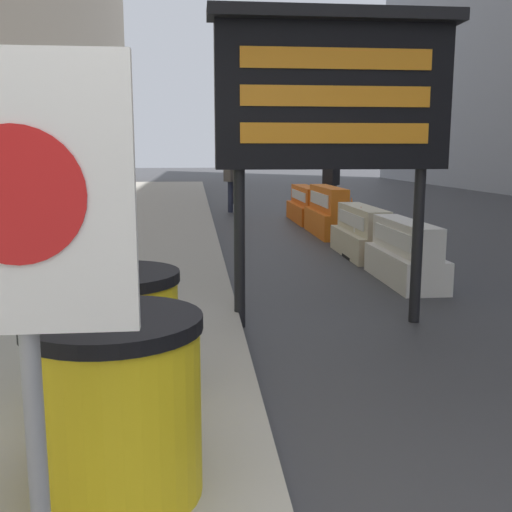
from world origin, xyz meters
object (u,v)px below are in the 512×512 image
traffic_cone_mid (351,210)px  traffic_light_near_curb (232,105)px  traffic_cone_near (384,244)px  traffic_cone_far (360,233)px  warning_sign (20,236)px  barrel_drum_foreground (116,406)px  pedestrian_worker (233,175)px  jersey_barrier_orange_far (306,206)px  jersey_barrier_white (405,255)px  jersey_barrier_cream (362,234)px  jersey_barrier_orange_near (328,214)px  message_board (333,96)px  pedestrian_passerby (331,178)px  barrel_drum_middle (116,338)px

traffic_cone_mid → traffic_light_near_curb: traffic_light_near_curb is taller
traffic_cone_near → traffic_light_near_curb: (-1.38, 10.55, 2.60)m
traffic_cone_mid → traffic_cone_far: traffic_cone_far is taller
warning_sign → traffic_cone_mid: warning_sign is taller
barrel_drum_foreground → pedestrian_worker: (1.34, 13.35, 0.46)m
jersey_barrier_orange_far → jersey_barrier_white: bearing=-90.0°
jersey_barrier_cream → jersey_barrier_orange_near: bearing=90.0°
message_board → traffic_cone_far: size_ratio=3.54×
message_board → pedestrian_passerby: 8.91m
pedestrian_worker → traffic_cone_mid: bearing=94.5°
barrel_drum_middle → warning_sign: size_ratio=0.45×
jersey_barrier_orange_near → pedestrian_passerby: pedestrian_passerby is taller
warning_sign → jersey_barrier_cream: 7.74m
jersey_barrier_cream → traffic_cone_far: traffic_cone_far is taller
jersey_barrier_orange_far → traffic_light_near_curb: 5.67m
jersey_barrier_cream → traffic_cone_mid: size_ratio=3.04×
barrel_drum_foreground → message_board: (1.54, 2.85, 1.51)m
jersey_barrier_orange_far → pedestrian_worker: bearing=123.5°
jersey_barrier_white → traffic_cone_far: bearing=92.7°
traffic_cone_far → pedestrian_worker: (-1.44, 7.11, 0.61)m
barrel_drum_foreground → jersey_barrier_cream: 7.04m
barrel_drum_middle → message_board: 2.96m
warning_sign → jersey_barrier_cream: bearing=66.9°
traffic_cone_mid → pedestrian_passerby: (-0.32, 0.71, 0.70)m
jersey_barrier_orange_far → traffic_cone_near: (-0.01, -5.70, 0.00)m
jersey_barrier_orange_near → pedestrian_passerby: size_ratio=1.19×
barrel_drum_foreground → traffic_cone_far: bearing=66.0°
jersey_barrier_orange_far → traffic_light_near_curb: traffic_light_near_curb is taller
jersey_barrier_cream → traffic_light_near_curb: bearing=98.4°
warning_sign → pedestrian_passerby: warning_sign is taller
barrel_drum_middle → warning_sign: warning_sign is taller
jersey_barrier_orange_near → jersey_barrier_orange_far: size_ratio=0.92×
traffic_cone_mid → pedestrian_passerby: pedestrian_passerby is taller
jersey_barrier_cream → traffic_cone_far: bearing=-114.0°
warning_sign → barrel_drum_middle: bearing=88.6°
jersey_barrier_cream → message_board: bearing=-110.2°
traffic_cone_near → pedestrian_worker: 8.17m
traffic_cone_near → traffic_cone_far: traffic_cone_far is taller
traffic_cone_far → pedestrian_worker: 7.28m
jersey_barrier_cream → traffic_cone_far: size_ratio=2.26×
message_board → jersey_barrier_orange_far: (1.32, 8.20, -1.69)m
barrel_drum_middle → pedestrian_worker: (1.46, 12.43, 0.46)m
barrel_drum_foreground → jersey_barrier_white: bearing=57.9°
barrel_drum_middle → traffic_cone_mid: barrel_drum_middle is taller
barrel_drum_foreground → traffic_cone_mid: bearing=70.4°
barrel_drum_middle → jersey_barrier_orange_near: (2.97, 7.90, -0.13)m
traffic_cone_near → traffic_cone_mid: traffic_cone_near is taller
traffic_cone_near → traffic_cone_far: bearing=94.7°
barrel_drum_middle → jersey_barrier_orange_far: barrel_drum_middle is taller
barrel_drum_middle → jersey_barrier_cream: size_ratio=0.44×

